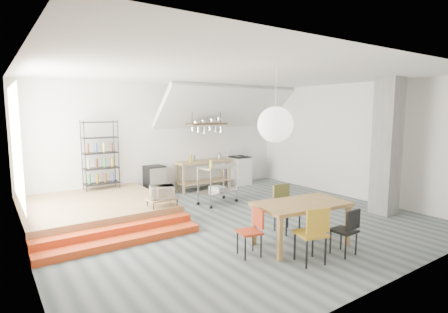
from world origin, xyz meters
TOP-DOWN VIEW (x-y plane):
  - floor at (0.00, 0.00)m, footprint 8.00×8.00m
  - wall_back at (0.00, 3.50)m, footprint 8.00×0.04m
  - wall_left at (-4.00, 0.00)m, footprint 0.04×7.00m
  - wall_right at (4.00, 0.00)m, footprint 0.04×7.00m
  - ceiling at (0.00, 0.00)m, footprint 8.00×7.00m
  - slope_ceiling at (1.80, 2.90)m, footprint 4.40×1.44m
  - window_pane at (-3.98, 1.50)m, footprint 0.02×2.50m
  - platform at (-2.50, 2.00)m, footprint 3.00×3.00m
  - step_lower at (-2.50, 0.05)m, footprint 3.00×0.35m
  - step_upper at (-2.50, 0.40)m, footprint 3.00×0.35m
  - concrete_column at (3.30, -1.50)m, footprint 0.50×0.50m
  - kitchen_counter at (1.10, 3.15)m, footprint 1.80×0.60m
  - stove at (2.50, 3.16)m, footprint 0.60×0.60m
  - pot_rack at (1.13, 2.92)m, footprint 1.20×0.50m
  - wire_shelving at (-2.00, 3.20)m, footprint 0.88×0.38m
  - microwave_shelf at (-1.40, 0.75)m, footprint 0.60×0.40m
  - paper_lantern at (-0.42, -1.69)m, footprint 0.60×0.60m
  - dining_table at (0.17, -1.77)m, footprint 1.77×1.15m
  - chair_mustard at (-0.30, -2.47)m, footprint 0.52×0.52m
  - chair_black at (0.44, -2.56)m, footprint 0.38×0.38m
  - chair_olive at (0.47, -1.05)m, footprint 0.46×0.46m
  - chair_red at (-0.84, -1.64)m, footprint 0.43×0.43m
  - rolling_cart at (0.52, 1.48)m, footprint 1.10×0.74m
  - mini_fridge at (-0.51, 3.20)m, footprint 0.52×0.52m
  - microwave at (-1.40, 0.75)m, footprint 0.57×0.46m
  - bowl at (1.02, 3.10)m, footprint 0.25×0.25m

SIDE VIEW (x-z plane):
  - floor at x=0.00m, z-range 0.00..0.00m
  - step_lower at x=-2.50m, z-range 0.00..0.13m
  - step_upper at x=-2.50m, z-range 0.00..0.27m
  - platform at x=-2.50m, z-range 0.00..0.40m
  - mini_fridge at x=-0.51m, z-range 0.00..0.88m
  - chair_red at x=-0.84m, z-range 0.08..0.88m
  - stove at x=2.50m, z-range -0.11..1.07m
  - chair_black at x=0.44m, z-range 0.08..0.89m
  - microwave_shelf at x=-1.40m, z-range 0.46..0.63m
  - chair_mustard at x=-0.30m, z-range 0.09..1.03m
  - chair_olive at x=0.47m, z-range 0.09..1.04m
  - kitchen_counter at x=1.10m, z-range 0.17..1.08m
  - rolling_cart at x=0.52m, z-range 0.15..1.15m
  - microwave at x=-1.40m, z-range 0.56..0.84m
  - dining_table at x=0.17m, z-range 0.31..1.10m
  - bowl at x=1.02m, z-range 0.91..0.96m
  - wire_shelving at x=-2.00m, z-range 0.43..2.23m
  - wall_back at x=0.00m, z-range 0.00..3.20m
  - wall_left at x=-4.00m, z-range 0.00..3.20m
  - wall_right at x=4.00m, z-range 0.00..3.20m
  - concrete_column at x=3.30m, z-range 0.00..3.20m
  - window_pane at x=-3.98m, z-range 0.70..2.90m
  - pot_rack at x=1.13m, z-range 1.26..2.69m
  - paper_lantern at x=-0.42m, z-range 1.90..2.50m
  - slope_ceiling at x=1.80m, z-range 1.89..3.21m
  - ceiling at x=0.00m, z-range 3.19..3.21m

